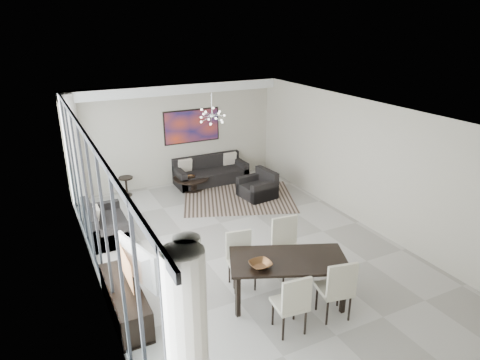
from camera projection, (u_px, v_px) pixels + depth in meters
room_shell at (269, 182)px, 8.64m from camera, size 6.00×9.00×2.90m
window_wall at (100, 213)px, 7.24m from camera, size 0.37×8.95×2.90m
soffit at (175, 89)px, 11.57m from camera, size 5.98×0.40×0.26m
painting at (192, 126)px, 12.32m from camera, size 1.68×0.04×0.98m
chandelier at (212, 116)px, 10.34m from camera, size 0.66×0.66×0.71m
rug at (238, 198)px, 11.58m from camera, size 3.51×3.13×0.01m
coffee_table at (191, 183)px, 12.12m from camera, size 1.00×1.00×0.35m
bowl_coffee at (191, 177)px, 12.00m from camera, size 0.26×0.26×0.07m
sofa_main at (210, 174)px, 12.63m from camera, size 2.10×0.86×0.76m
loveseat at (105, 226)px, 9.46m from camera, size 0.84×1.49×0.75m
armchair at (258, 188)px, 11.58m from camera, size 0.92×0.96×0.73m
side_table at (126, 183)px, 11.63m from camera, size 0.39×0.39×0.53m
tv_console at (125, 301)px, 6.92m from camera, size 0.49×1.73×0.54m
television at (131, 265)px, 6.80m from camera, size 0.45×1.18×0.68m
dining_table at (288, 263)px, 7.13m from camera, size 2.16×1.66×0.81m
dining_chair_sw at (293, 301)px, 6.39m from camera, size 0.53×0.53×1.03m
dining_chair_se at (338, 286)px, 6.70m from camera, size 0.59×0.59×1.08m
dining_chair_nw at (240, 255)px, 7.64m from camera, size 0.54×0.54×1.02m
dining_chair_ne at (287, 242)px, 7.97m from camera, size 0.56×0.56×1.12m
bowl_dining at (260, 265)px, 6.86m from camera, size 0.37×0.37×0.09m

